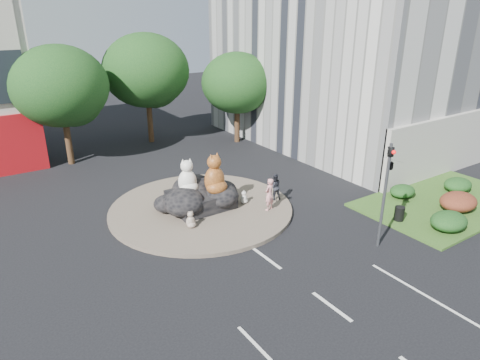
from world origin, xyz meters
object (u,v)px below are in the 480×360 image
object	(u,v)px
kitten_white	(244,197)
pedestrian_pink	(269,194)
litter_bin	(399,214)
cat_tabby	(214,173)
cat_white	(187,176)
kitten_calico	(191,219)
pedestrian_dark	(275,187)

from	to	relation	value
kitten_white	pedestrian_pink	distance (m)	1.68
pedestrian_pink	litter_bin	bearing A→B (deg)	117.65
cat_tabby	kitten_white	size ratio (longest dim) A/B	2.93
litter_bin	kitten_white	bearing A→B (deg)	132.52
cat_white	litter_bin	size ratio (longest dim) A/B	2.58
cat_tabby	litter_bin	bearing A→B (deg)	-53.07
cat_tabby	cat_white	bearing A→B (deg)	134.14
cat_white	pedestrian_pink	bearing A→B (deg)	-21.81
kitten_calico	pedestrian_dark	distance (m)	5.58
cat_white	kitten_white	bearing A→B (deg)	-7.39
cat_white	pedestrian_dark	world-z (taller)	cat_white
cat_tabby	kitten_calico	world-z (taller)	cat_tabby
kitten_calico	litter_bin	distance (m)	10.75
pedestrian_pink	pedestrian_dark	bearing A→B (deg)	-159.03
kitten_calico	pedestrian_pink	world-z (taller)	pedestrian_pink
cat_white	litter_bin	world-z (taller)	cat_white
kitten_white	litter_bin	distance (m)	8.26
cat_white	kitten_calico	distance (m)	2.71
kitten_calico	kitten_white	xyz separation A→B (m)	(3.82, 0.89, -0.06)
pedestrian_dark	litter_bin	xyz separation A→B (m)	(3.85, -5.56, -0.48)
kitten_white	litter_bin	bearing A→B (deg)	-99.78
cat_white	pedestrian_pink	world-z (taller)	cat_white
cat_white	cat_tabby	xyz separation A→B (m)	(1.20, -0.83, 0.15)
kitten_white	litter_bin	world-z (taller)	kitten_white
pedestrian_pink	litter_bin	world-z (taller)	pedestrian_pink
kitten_white	pedestrian_dark	size ratio (longest dim) A/B	0.49
pedestrian_pink	litter_bin	distance (m)	6.80
cat_tabby	pedestrian_dark	world-z (taller)	cat_tabby
litter_bin	pedestrian_dark	bearing A→B (deg)	124.69
pedestrian_pink	pedestrian_dark	world-z (taller)	pedestrian_pink
cat_white	cat_tabby	distance (m)	1.47
kitten_white	pedestrian_dark	bearing A→B (deg)	-69.41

